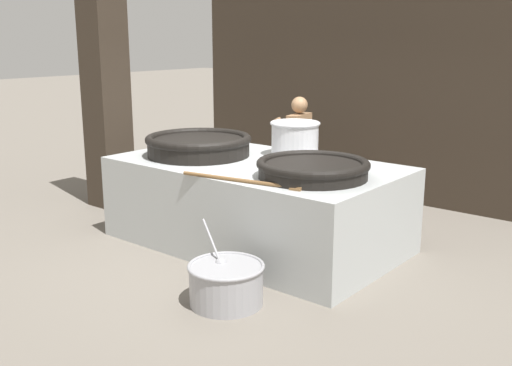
{
  "coord_description": "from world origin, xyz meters",
  "views": [
    {
      "loc": [
        4.45,
        -5.43,
        2.49
      ],
      "look_at": [
        0.0,
        0.0,
        0.76
      ],
      "focal_mm": 42.0,
      "sensor_mm": 36.0,
      "label": 1
    }
  ],
  "objects_px": {
    "cook": "(298,151)",
    "prep_bowl_vegetables": "(226,282)",
    "giant_wok_near": "(199,144)",
    "giant_wok_far": "(313,168)",
    "stock_pot": "(295,138)"
  },
  "relations": [
    {
      "from": "cook",
      "to": "prep_bowl_vegetables",
      "type": "distance_m",
      "value": 3.3
    },
    {
      "from": "giant_wok_near",
      "to": "giant_wok_far",
      "type": "bearing_deg",
      "value": -3.03
    },
    {
      "from": "giant_wok_near",
      "to": "giant_wok_far",
      "type": "relative_size",
      "value": 1.1
    },
    {
      "from": "stock_pot",
      "to": "cook",
      "type": "relative_size",
      "value": 0.38
    },
    {
      "from": "stock_pot",
      "to": "giant_wok_near",
      "type": "bearing_deg",
      "value": -139.81
    },
    {
      "from": "giant_wok_near",
      "to": "giant_wok_far",
      "type": "distance_m",
      "value": 1.8
    },
    {
      "from": "stock_pot",
      "to": "cook",
      "type": "height_order",
      "value": "cook"
    },
    {
      "from": "giant_wok_near",
      "to": "cook",
      "type": "height_order",
      "value": "cook"
    },
    {
      "from": "giant_wok_far",
      "to": "prep_bowl_vegetables",
      "type": "distance_m",
      "value": 1.58
    },
    {
      "from": "stock_pot",
      "to": "cook",
      "type": "xyz_separation_m",
      "value": [
        -0.51,
        0.79,
        -0.34
      ]
    },
    {
      "from": "stock_pot",
      "to": "prep_bowl_vegetables",
      "type": "height_order",
      "value": "stock_pot"
    },
    {
      "from": "giant_wok_far",
      "to": "cook",
      "type": "relative_size",
      "value": 0.73
    },
    {
      "from": "giant_wok_far",
      "to": "prep_bowl_vegetables",
      "type": "xyz_separation_m",
      "value": [
        -0.1,
        -1.29,
        -0.9
      ]
    },
    {
      "from": "giant_wok_near",
      "to": "prep_bowl_vegetables",
      "type": "distance_m",
      "value": 2.39
    },
    {
      "from": "giant_wok_near",
      "to": "stock_pot",
      "type": "bearing_deg",
      "value": 40.19
    }
  ]
}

